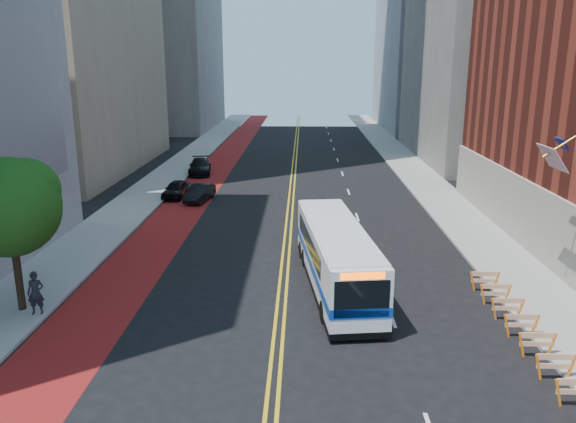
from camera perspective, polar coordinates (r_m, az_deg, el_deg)
The scene contains 14 objects.
ground at distance 19.46m, azimuth -1.54°, elevation -18.07°, with size 160.00×160.00×0.00m, color black.
sidewalk_left at distance 49.21m, azimuth -13.73°, elevation 2.16°, with size 4.00×140.00×0.15m, color gray.
sidewalk_right at distance 48.74m, azimuth 14.65°, elevation 1.98°, with size 4.00×140.00×0.15m, color gray.
bus_lane_paint at distance 48.34m, azimuth -9.26°, elevation 2.08°, with size 3.60×140.00×0.01m, color maroon.
center_line_inner at distance 47.50m, azimuth 0.17°, elevation 2.05°, with size 0.14×140.00×0.01m, color gold.
center_line_outer at distance 47.50m, azimuth 0.61°, elevation 2.05°, with size 0.14×140.00×0.01m, color gold.
lane_dashes at distance 55.45m, azimuth 5.54°, elevation 3.86°, with size 0.14×98.20×0.01m.
construction_barriers at distance 23.71m, azimuth 23.27°, elevation -11.11°, with size 1.42×10.91×1.00m.
street_tree at distance 26.07m, azimuth -26.35°, elevation 0.76°, with size 4.20×4.20×6.70m.
transit_bus at distance 27.09m, azimuth 4.87°, elevation -4.46°, with size 3.79×11.54×3.11m.
car_a at distance 46.23m, azimuth -11.27°, elevation 2.24°, with size 1.58×3.93×1.34m, color black.
car_b at distance 44.66m, azimuth -8.95°, elevation 1.88°, with size 1.37×3.94×1.30m, color black.
car_c at distance 55.61m, azimuth -8.95°, elevation 4.53°, with size 2.05×5.03×1.46m, color black.
pedestrian at distance 26.38m, azimuth -24.25°, elevation -7.56°, with size 0.69×0.45×1.89m, color black.
Camera 1 is at (0.94, -16.29, 10.60)m, focal length 35.00 mm.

